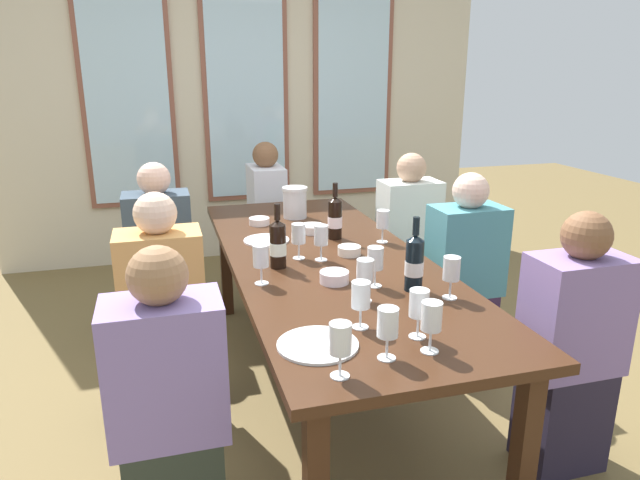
{
  "coord_description": "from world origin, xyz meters",
  "views": [
    {
      "loc": [
        -0.76,
        -2.55,
        1.63
      ],
      "look_at": [
        0.0,
        0.12,
        0.79
      ],
      "focal_mm": 32.15,
      "sensor_mm": 36.0,
      "label": 1
    }
  ],
  "objects": [
    {
      "name": "ground_plane",
      "position": [
        0.0,
        0.0,
        0.0
      ],
      "size": [
        12.0,
        12.0,
        0.0
      ],
      "primitive_type": "plane",
      "color": "brown"
    },
    {
      "name": "back_wall_with_windows",
      "position": [
        0.0,
        2.43,
        1.45
      ],
      "size": [
        4.13,
        0.1,
        2.9
      ],
      "color": "beige",
      "rests_on": "ground"
    },
    {
      "name": "dining_table",
      "position": [
        0.0,
        0.0,
        0.67
      ],
      "size": [
        0.93,
        2.45,
        0.74
      ],
      "color": "#3D2213",
      "rests_on": "ground"
    },
    {
      "name": "white_plate_0",
      "position": [
        -0.3,
        -0.89,
        0.74
      ],
      "size": [
        0.27,
        0.27,
        0.01
      ],
      "primitive_type": "cylinder",
      "color": "white",
      "rests_on": "dining_table"
    },
    {
      "name": "white_plate_1",
      "position": [
        -0.24,
        0.34,
        0.74
      ],
      "size": [
        0.24,
        0.24,
        0.01
      ],
      "primitive_type": "cylinder",
      "color": "white",
      "rests_on": "dining_table"
    },
    {
      "name": "metal_pitcher",
      "position": [
        0.03,
        0.79,
        0.84
      ],
      "size": [
        0.16,
        0.16,
        0.19
      ],
      "color": "silver",
      "rests_on": "dining_table"
    },
    {
      "name": "wine_bottle_0",
      "position": [
        0.13,
        0.29,
        0.86
      ],
      "size": [
        0.08,
        0.08,
        0.31
      ],
      "color": "black",
      "rests_on": "dining_table"
    },
    {
      "name": "wine_bottle_1",
      "position": [
        -0.26,
        -0.08,
        0.85
      ],
      "size": [
        0.08,
        0.08,
        0.3
      ],
      "color": "black",
      "rests_on": "dining_table"
    },
    {
      "name": "wine_bottle_2",
      "position": [
        0.22,
        -0.51,
        0.86
      ],
      "size": [
        0.08,
        0.08,
        0.31
      ],
      "color": "black",
      "rests_on": "dining_table"
    },
    {
      "name": "tasting_bowl_0",
      "position": [
        0.04,
        0.43,
        0.76
      ],
      "size": [
        0.14,
        0.14,
        0.04
      ],
      "primitive_type": "cylinder",
      "color": "white",
      "rests_on": "dining_table"
    },
    {
      "name": "tasting_bowl_1",
      "position": [
        -0.21,
        0.68,
        0.76
      ],
      "size": [
        0.12,
        0.12,
        0.04
      ],
      "primitive_type": "cylinder",
      "color": "white",
      "rests_on": "dining_table"
    },
    {
      "name": "tasting_bowl_2",
      "position": [
        0.12,
        0.0,
        0.76
      ],
      "size": [
        0.11,
        0.11,
        0.04
      ],
      "primitive_type": "cylinder",
      "color": "white",
      "rests_on": "dining_table"
    },
    {
      "name": "tasting_bowl_3",
      "position": [
        -0.07,
        -0.34,
        0.76
      ],
      "size": [
        0.13,
        0.13,
        0.05
      ],
      "primitive_type": "cylinder",
      "color": "white",
      "rests_on": "dining_table"
    },
    {
      "name": "wine_glass_0",
      "position": [
        0.33,
        -0.64,
        0.86
      ],
      "size": [
        0.07,
        0.07,
        0.17
      ],
      "color": "white",
      "rests_on": "dining_table"
    },
    {
      "name": "wine_glass_1",
      "position": [
        0.05,
        -0.92,
        0.86
      ],
      "size": [
        0.07,
        0.07,
        0.17
      ],
      "color": "white",
      "rests_on": "dining_table"
    },
    {
      "name": "wine_glass_2",
      "position": [
        -0.37,
        -0.27,
        0.86
      ],
      "size": [
        0.07,
        0.07,
        0.17
      ],
      "color": "white",
      "rests_on": "dining_table"
    },
    {
      "name": "wine_glass_3",
      "position": [
        0.04,
        -1.02,
        0.86
      ],
      "size": [
        0.07,
        0.07,
        0.17
      ],
      "color": "white",
      "rests_on": "dining_table"
    },
    {
      "name": "wine_glass_4",
      "position": [
        0.35,
        0.15,
        0.86
      ],
      "size": [
        0.07,
        0.07,
        0.17
      ],
      "color": "white",
      "rests_on": "dining_table"
    },
    {
      "name": "wine_glass_5",
      "position": [
        0.08,
        -0.43,
        0.86
      ],
      "size": [
        0.07,
        0.07,
        0.17
      ],
      "color": "white",
      "rests_on": "dining_table"
    },
    {
      "name": "wine_glass_6",
      "position": [
        -0.14,
        0.01,
        0.86
      ],
      "size": [
        0.07,
        0.07,
        0.17
      ],
      "color": "white",
      "rests_on": "dining_table"
    },
    {
      "name": "wine_glass_7",
      "position": [
        -0.29,
        -1.09,
        0.86
      ],
      "size": [
        0.07,
        0.07,
        0.17
      ],
      "color": "white",
      "rests_on": "dining_table"
    },
    {
      "name": "wine_glass_8",
      "position": [
        -0.04,
        -0.04,
        0.86
      ],
      "size": [
        0.07,
        0.07,
        0.17
      ],
      "color": "white",
      "rests_on": "dining_table"
    },
    {
      "name": "wine_glass_9",
      "position": [
        -0.11,
        -1.03,
        0.86
      ],
      "size": [
        0.07,
        0.07,
        0.17
      ],
      "color": "white",
      "rests_on": "dining_table"
    },
    {
      "name": "wine_glass_10",
      "position": [
        -0.11,
        -0.79,
        0.86
      ],
      "size": [
        0.07,
        0.07,
        0.17
      ],
      "color": "white",
      "rests_on": "dining_table"
    },
    {
      "name": "wine_glass_11",
      "position": [
        -0.01,
        -0.57,
        0.86
      ],
      "size": [
        0.07,
        0.07,
        0.17
      ],
      "color": "white",
      "rests_on": "dining_table"
    },
    {
      "name": "seated_person_0",
      "position": [
        -0.79,
        -0.01,
        0.53
      ],
      "size": [
        0.38,
        0.24,
        1.11
      ],
      "color": "#24292E",
      "rests_on": "ground"
    },
    {
      "name": "seated_person_1",
      "position": [
        0.79,
        0.04,
        0.53
      ],
      "size": [
        0.38,
        0.24,
        1.11
      ],
      "color": "#34223E",
      "rests_on": "ground"
    },
    {
      "name": "seated_person_2",
      "position": [
        -0.79,
        -0.82,
        0.53
      ],
      "size": [
        0.38,
        0.24,
        1.11
      ],
      "color": "#2E362B",
      "rests_on": "ground"
    },
    {
      "name": "seated_person_3",
      "position": [
        0.79,
        -0.81,
        0.53
      ],
      "size": [
        0.38,
        0.24,
        1.11
      ],
      "color": "#272134",
      "rests_on": "ground"
    },
    {
      "name": "seated_person_4",
      "position": [
        -0.79,
        0.84,
        0.53
      ],
      "size": [
        0.38,
        0.24,
        1.11
      ],
      "color": "#3A2F3A",
      "rests_on": "ground"
    },
    {
      "name": "seated_person_5",
      "position": [
        0.79,
        0.77,
        0.53
      ],
      "size": [
        0.38,
        0.24,
        1.11
      ],
      "color": "#39303C",
      "rests_on": "ground"
    },
    {
      "name": "seated_person_6",
      "position": [
        0.0,
        1.58,
        0.53
      ],
      "size": [
        0.24,
        0.38,
        1.11
      ],
      "color": "#352F40",
      "rests_on": "ground"
    }
  ]
}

